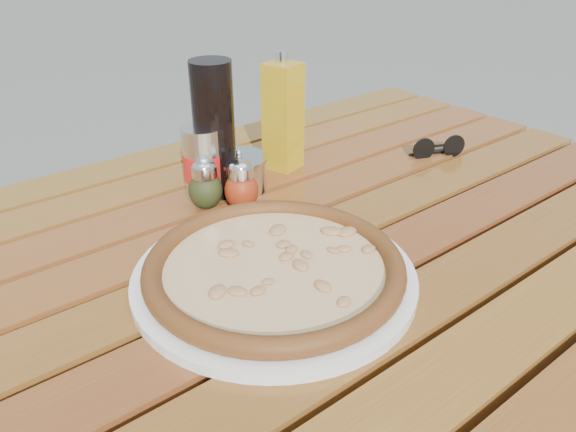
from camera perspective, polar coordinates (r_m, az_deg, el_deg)
table at (r=0.85m, az=0.84°, el=-6.78°), size 1.40×0.90×0.75m
plate at (r=0.72m, az=-1.38°, el=-6.17°), size 0.42×0.42×0.01m
pizza at (r=0.71m, az=-1.40°, el=-5.13°), size 0.35×0.35×0.03m
pepper_shaker at (r=0.88m, az=-4.77°, el=3.09°), size 0.07×0.07×0.08m
oregano_shaker at (r=0.89m, az=-8.41°, el=3.09°), size 0.07×0.07×0.08m
dark_bottle at (r=0.91m, az=-7.51°, el=8.64°), size 0.07×0.07×0.22m
soda_can at (r=0.92m, az=-8.54°, el=5.31°), size 0.08×0.08×0.12m
olive_oil_cruet at (r=1.01m, az=-0.50°, el=10.09°), size 0.07×0.07×0.21m
parmesan_tin at (r=0.95m, az=-4.97°, el=4.45°), size 0.11×0.11×0.07m
sunglasses at (r=1.12m, az=15.00°, el=6.66°), size 0.11×0.06×0.04m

